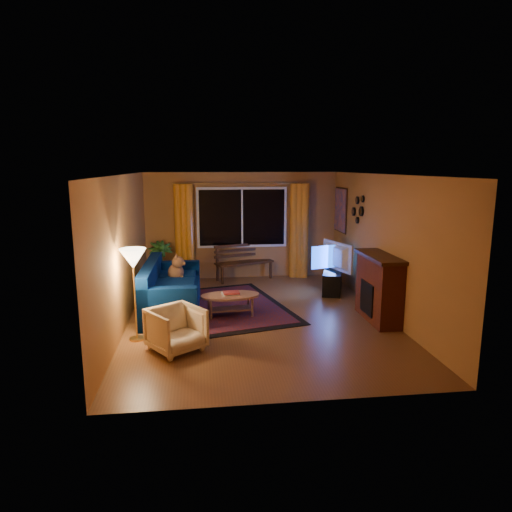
{
  "coord_description": "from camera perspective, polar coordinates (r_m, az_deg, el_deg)",
  "views": [
    {
      "loc": [
        -0.99,
        -7.67,
        2.64
      ],
      "look_at": [
        0.0,
        0.3,
        1.05
      ],
      "focal_mm": 32.0,
      "sensor_mm": 36.0,
      "label": 1
    }
  ],
  "objects": [
    {
      "name": "armchair",
      "position": [
        6.76,
        -9.95,
        -8.77
      ],
      "size": [
        0.93,
        0.92,
        0.71
      ],
      "primitive_type": "imported",
      "rotation": [
        0.0,
        0.0,
        0.61
      ],
      "color": "beige",
      "rests_on": "ground"
    },
    {
      "name": "sofa",
      "position": [
        8.51,
        -10.45,
        -3.88
      ],
      "size": [
        1.01,
        2.27,
        0.91
      ],
      "primitive_type": "cube",
      "rotation": [
        0.0,
        0.0,
        -0.02
      ],
      "color": "#011642",
      "rests_on": "ground"
    },
    {
      "name": "television",
      "position": [
        9.78,
        9.64,
        -0.05
      ],
      "size": [
        0.44,
        1.04,
        0.6
      ],
      "primitive_type": "imported",
      "rotation": [
        0.0,
        0.0,
        1.87
      ],
      "color": "black",
      "rests_on": "tv_console"
    },
    {
      "name": "dog",
      "position": [
        8.94,
        -10.01,
        -1.56
      ],
      "size": [
        0.44,
        0.52,
        0.49
      ],
      "primitive_type": null,
      "rotation": [
        0.0,
        0.0,
        0.29
      ],
      "color": "brown",
      "rests_on": "sofa"
    },
    {
      "name": "mirror_cluster",
      "position": [
        9.57,
        12.56,
        5.89
      ],
      "size": [
        0.06,
        0.6,
        0.56
      ],
      "primitive_type": null,
      "color": "black",
      "rests_on": "wall_right"
    },
    {
      "name": "wall_back",
      "position": [
        10.82,
        -1.77,
        3.81
      ],
      "size": [
        4.5,
        0.02,
        2.5
      ],
      "primitive_type": "cube",
      "color": "#B2763A",
      "rests_on": "ground"
    },
    {
      "name": "window",
      "position": [
        10.73,
        -1.75,
        4.83
      ],
      "size": [
        2.0,
        0.02,
        1.3
      ],
      "primitive_type": "cube",
      "color": "black",
      "rests_on": "wall_back"
    },
    {
      "name": "floor_lamp",
      "position": [
        7.19,
        -14.91,
        -4.76
      ],
      "size": [
        0.31,
        0.31,
        1.42
      ],
      "primitive_type": "cylinder",
      "rotation": [
        0.0,
        0.0,
        0.38
      ],
      "color": "#BF8C3F",
      "rests_on": "ground"
    },
    {
      "name": "rug",
      "position": [
        8.78,
        -3.01,
        -6.25
      ],
      "size": [
        2.49,
        3.29,
        0.02
      ],
      "primitive_type": "cube",
      "rotation": [
        0.0,
        0.0,
        0.24
      ],
      "color": "#661509",
      "rests_on": "ground"
    },
    {
      "name": "tv_console",
      "position": [
        9.89,
        9.54,
        -3.07
      ],
      "size": [
        0.7,
        1.16,
        0.46
      ],
      "primitive_type": "cube",
      "rotation": [
        0.0,
        0.0,
        -0.33
      ],
      "color": "black",
      "rests_on": "ground"
    },
    {
      "name": "bench",
      "position": [
        10.75,
        -1.47,
        -1.89
      ],
      "size": [
        1.43,
        0.82,
        0.41
      ],
      "primitive_type": "cube",
      "rotation": [
        0.0,
        0.0,
        0.33
      ],
      "color": "#321909",
      "rests_on": "ground"
    },
    {
      "name": "ceiling",
      "position": [
        7.74,
        0.28,
        10.23
      ],
      "size": [
        4.5,
        6.0,
        0.02
      ],
      "primitive_type": "cube",
      "color": "white",
      "rests_on": "ground"
    },
    {
      "name": "curtain_right",
      "position": [
        10.92,
        5.38,
        3.15
      ],
      "size": [
        0.36,
        0.36,
        2.24
      ],
      "primitive_type": "cylinder",
      "color": "orange",
      "rests_on": "ground"
    },
    {
      "name": "curtain_rod",
      "position": [
        10.63,
        -1.75,
        9.09
      ],
      "size": [
        3.2,
        0.03,
        0.03
      ],
      "primitive_type": "cylinder",
      "rotation": [
        0.0,
        1.57,
        0.0
      ],
      "color": "#BF8C3F",
      "rests_on": "wall_back"
    },
    {
      "name": "wall_right",
      "position": [
        8.45,
        15.66,
        1.31
      ],
      "size": [
        0.02,
        6.0,
        2.5
      ],
      "primitive_type": "cube",
      "color": "#B2763A",
      "rests_on": "ground"
    },
    {
      "name": "fireplace",
      "position": [
        8.16,
        15.11,
        -4.05
      ],
      "size": [
        0.4,
        1.2,
        1.1
      ],
      "primitive_type": "cube",
      "color": "maroon",
      "rests_on": "ground"
    },
    {
      "name": "curtain_left",
      "position": [
        10.67,
        -8.95,
        2.87
      ],
      "size": [
        0.36,
        0.36,
        2.24
      ],
      "primitive_type": "cylinder",
      "color": "orange",
      "rests_on": "ground"
    },
    {
      "name": "coffee_table",
      "position": [
        8.23,
        -3.24,
        -6.13
      ],
      "size": [
        1.14,
        1.14,
        0.39
      ],
      "primitive_type": "cylinder",
      "rotation": [
        0.0,
        0.0,
        0.07
      ],
      "color": "#A36F54",
      "rests_on": "ground"
    },
    {
      "name": "potted_plant",
      "position": [
        10.4,
        -11.86,
        -0.95
      ],
      "size": [
        0.7,
        0.7,
        0.99
      ],
      "primitive_type": "imported",
      "rotation": [
        0.0,
        0.0,
        0.32
      ],
      "color": "#235B1E",
      "rests_on": "ground"
    },
    {
      "name": "floor",
      "position": [
        8.18,
        0.26,
        -7.71
      ],
      "size": [
        4.5,
        6.0,
        0.02
      ],
      "primitive_type": "cube",
      "color": "brown",
      "rests_on": "ground"
    },
    {
      "name": "painting",
      "position": [
        10.67,
        10.52,
        5.69
      ],
      "size": [
        0.04,
        0.76,
        0.96
      ],
      "primitive_type": "cube",
      "color": "orange",
      "rests_on": "wall_right"
    },
    {
      "name": "wall_left",
      "position": [
        7.9,
        -16.21,
        0.61
      ],
      "size": [
        0.02,
        6.0,
        2.5
      ],
      "primitive_type": "cube",
      "color": "#B2763A",
      "rests_on": "ground"
    }
  ]
}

